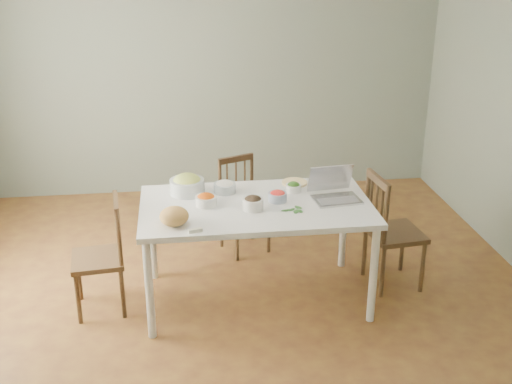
{
  "coord_description": "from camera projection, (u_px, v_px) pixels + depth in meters",
  "views": [
    {
      "loc": [
        -0.43,
        -4.44,
        2.77
      ],
      "look_at": [
        0.15,
        0.03,
        0.94
      ],
      "focal_mm": 44.57,
      "sensor_mm": 36.0,
      "label": 1
    }
  ],
  "objects": [
    {
      "name": "bowl_carrot",
      "position": [
        206.0,
        200.0,
        4.86
      ],
      "size": [
        0.21,
        0.21,
        0.09
      ],
      "primitive_type": null,
      "rotation": [
        0.0,
        0.0,
        0.31
      ],
      "color": "#E34F11",
      "rests_on": "dining_table"
    },
    {
      "name": "bowl_broccoli",
      "position": [
        293.0,
        187.0,
        5.12
      ],
      "size": [
        0.15,
        0.15,
        0.08
      ],
      "primitive_type": null,
      "rotation": [
        0.0,
        0.0,
        0.18
      ],
      "color": "#173212",
      "rests_on": "dining_table"
    },
    {
      "name": "bowl_mushroom",
      "position": [
        253.0,
        203.0,
        4.79
      ],
      "size": [
        0.19,
        0.19,
        0.11
      ],
      "primitive_type": null,
      "rotation": [
        0.0,
        0.0,
        -0.22
      ],
      "color": "black",
      "rests_on": "dining_table"
    },
    {
      "name": "flatbread",
      "position": [
        294.0,
        183.0,
        5.3
      ],
      "size": [
        0.26,
        0.26,
        0.02
      ],
      "primitive_type": "cylinder",
      "rotation": [
        0.0,
        0.0,
        -0.28
      ],
      "color": "#E2C888",
      "rests_on": "dining_table"
    },
    {
      "name": "bread_boule",
      "position": [
        174.0,
        216.0,
        4.52
      ],
      "size": [
        0.24,
        0.24,
        0.14
      ],
      "primitive_type": "ellipsoid",
      "rotation": [
        0.0,
        0.0,
        -0.18
      ],
      "color": "tan",
      "rests_on": "dining_table"
    },
    {
      "name": "wall_back",
      "position": [
        214.0,
        73.0,
        6.96
      ],
      "size": [
        5.0,
        0.0,
        2.7
      ],
      "primitive_type": "cube",
      "color": "slate",
      "rests_on": "ground"
    },
    {
      "name": "bowl_onion",
      "position": [
        225.0,
        187.0,
        5.11
      ],
      "size": [
        0.23,
        0.23,
        0.1
      ],
      "primitive_type": null,
      "rotation": [
        0.0,
        0.0,
        -0.36
      ],
      "color": "silver",
      "rests_on": "dining_table"
    },
    {
      "name": "basil_bunch",
      "position": [
        292.0,
        209.0,
        4.78
      ],
      "size": [
        0.19,
        0.19,
        0.02
      ],
      "primitive_type": null,
      "color": "#24612A",
      "rests_on": "dining_table"
    },
    {
      "name": "bowl_squash",
      "position": [
        187.0,
        184.0,
        5.07
      ],
      "size": [
        0.29,
        0.29,
        0.16
      ],
      "primitive_type": null,
      "rotation": [
        0.0,
        0.0,
        0.05
      ],
      "color": "gold",
      "rests_on": "dining_table"
    },
    {
      "name": "chair_left",
      "position": [
        97.0,
        257.0,
        4.89
      ],
      "size": [
        0.43,
        0.45,
        0.93
      ],
      "primitive_type": null,
      "rotation": [
        0.0,
        0.0,
        -1.46
      ],
      "color": "#342114",
      "rests_on": "floor"
    },
    {
      "name": "chair_far",
      "position": [
        245.0,
        206.0,
        5.85
      ],
      "size": [
        0.5,
        0.49,
        0.88
      ],
      "primitive_type": null,
      "rotation": [
        0.0,
        0.0,
        0.38
      ],
      "color": "#342114",
      "rests_on": "floor"
    },
    {
      "name": "bowl_redpep",
      "position": [
        278.0,
        196.0,
        4.94
      ],
      "size": [
        0.17,
        0.17,
        0.09
      ],
      "primitive_type": null,
      "rotation": [
        0.0,
        0.0,
        0.19
      ],
      "color": "red",
      "rests_on": "dining_table"
    },
    {
      "name": "laptop",
      "position": [
        337.0,
        186.0,
        4.92
      ],
      "size": [
        0.39,
        0.36,
        0.24
      ],
      "primitive_type": null,
      "rotation": [
        0.0,
        0.0,
        0.11
      ],
      "color": "silver",
      "rests_on": "dining_table"
    },
    {
      "name": "wall_front",
      "position": [
        304.0,
        345.0,
        2.37
      ],
      "size": [
        5.0,
        0.0,
        2.7
      ],
      "primitive_type": "cube",
      "color": "slate",
      "rests_on": "ground"
    },
    {
      "name": "floor",
      "position": [
        238.0,
        300.0,
        5.17
      ],
      "size": [
        5.0,
        5.0,
        0.0
      ],
      "primitive_type": "cube",
      "color": "#59321E",
      "rests_on": "ground"
    },
    {
      "name": "butter_stick",
      "position": [
        195.0,
        231.0,
        4.43
      ],
      "size": [
        0.1,
        0.05,
        0.03
      ],
      "primitive_type": "cube",
      "rotation": [
        0.0,
        0.0,
        0.25
      ],
      "color": "white",
      "rests_on": "dining_table"
    },
    {
      "name": "chair_right",
      "position": [
        395.0,
        230.0,
        5.25
      ],
      "size": [
        0.46,
        0.48,
        0.99
      ],
      "primitive_type": null,
      "rotation": [
        0.0,
        0.0,
        1.68
      ],
      "color": "#342114",
      "rests_on": "floor"
    },
    {
      "name": "dining_table",
      "position": [
        256.0,
        252.0,
        5.06
      ],
      "size": [
        1.78,
        1.0,
        0.84
      ],
      "primitive_type": null,
      "color": "white",
      "rests_on": "floor"
    }
  ]
}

